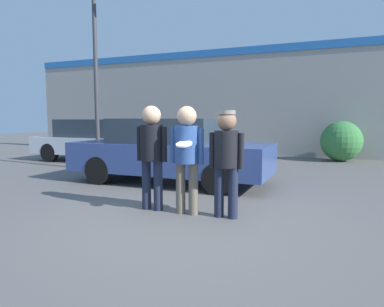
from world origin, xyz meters
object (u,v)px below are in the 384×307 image
person_middle_with_frisbee (187,150)px  person_right (226,154)px  parked_car_near (169,151)px  street_lamp (102,53)px  person_left (152,148)px  parked_car_far (97,140)px  shrub (341,141)px

person_middle_with_frisbee → person_right: size_ratio=1.04×
parked_car_near → street_lamp: (-2.57, 0.98, 2.60)m
person_left → person_middle_with_frisbee: (0.63, -0.01, -0.01)m
person_middle_with_frisbee → street_lamp: 5.66m
person_right → parked_car_far: (-6.31, 5.01, -0.24)m
parked_car_far → person_left: bearing=-44.9°
person_left → person_right: (1.27, 0.03, -0.05)m
person_middle_with_frisbee → street_lamp: street_lamp is taller
parked_car_far → street_lamp: 3.59m
parked_car_near → shrub: bearing=57.4°
person_middle_with_frisbee → person_right: (0.63, 0.04, -0.05)m
street_lamp → shrub: size_ratio=3.81×
parked_car_far → shrub: bearing=21.7°
person_middle_with_frisbee → person_left: bearing=178.7°
person_right → parked_car_near: (-2.06, 2.24, -0.23)m
person_middle_with_frisbee → street_lamp: size_ratio=0.31×
parked_car_near → shrub: 7.09m
parked_car_far → street_lamp: bearing=-46.7°
person_middle_with_frisbee → person_right: bearing=3.8°
parked_car_near → parked_car_far: parked_car_near is taller
person_left → person_middle_with_frisbee: bearing=-1.3°
person_middle_with_frisbee → parked_car_far: 7.61m
person_middle_with_frisbee → street_lamp: (-4.00, 3.26, 2.33)m
person_middle_with_frisbee → parked_car_far: (-5.68, 5.05, -0.29)m
street_lamp → person_middle_with_frisbee: bearing=-39.2°
person_middle_with_frisbee → shrub: person_middle_with_frisbee is taller
person_right → shrub: 8.41m
parked_car_far → street_lamp: street_lamp is taller
parked_car_near → shrub: size_ratio=3.27×
person_left → parked_car_far: size_ratio=0.39×
person_middle_with_frisbee → person_right: 0.64m
shrub → parked_car_near: bearing=-122.6°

